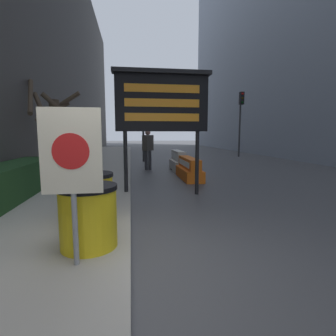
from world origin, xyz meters
name	(u,v)px	position (x,y,z in m)	size (l,w,h in m)	color
ground_plane	(131,266)	(0.00, 0.00, 0.00)	(120.00, 120.00, 0.00)	#474749
building_left_facade	(45,11)	(-3.55, 9.80, 6.91)	(0.40, 50.40, 13.82)	#4C4742
bare_tree	(53,127)	(-2.54, 6.30, 1.83)	(1.67, 1.76, 3.33)	#4C3D2D
barrel_drum_foreground	(88,216)	(-0.54, 0.38, 0.54)	(0.76, 0.76, 0.82)	yellow
barrel_drum_middle	(91,197)	(-0.66, 1.44, 0.54)	(0.76, 0.76, 0.82)	yellow
warning_sign	(72,161)	(-0.61, -0.12, 1.31)	(0.64, 0.08, 1.75)	gray
message_board	(162,103)	(0.82, 3.65, 2.37)	(2.45, 0.36, 3.16)	black
jersey_barrier_orange_far	(189,169)	(2.09, 6.07, 0.33)	(0.61, 2.10, 0.76)	orange
jersey_barrier_white	(178,162)	(2.09, 8.29, 0.38)	(0.54, 1.83, 0.87)	silver
traffic_cone_near	(175,163)	(1.97, 8.51, 0.29)	(0.34, 0.34, 0.60)	black
traffic_light_near_curb	(143,115)	(0.76, 12.12, 2.68)	(0.28, 0.44, 3.69)	#2D2D30
traffic_light_far_side	(241,111)	(7.62, 14.52, 3.20)	(0.28, 0.44, 4.45)	#2D2D30
pedestrian_worker	(148,146)	(0.79, 8.64, 1.06)	(0.53, 0.54, 1.79)	#333338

